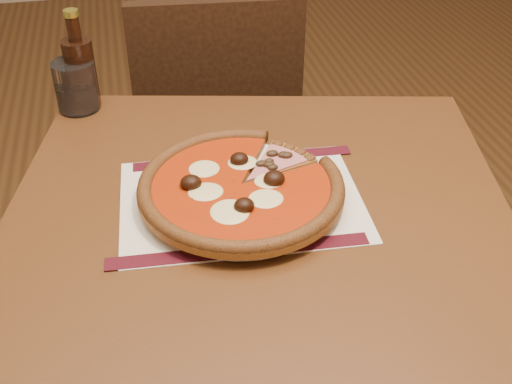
{
  "coord_description": "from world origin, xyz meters",
  "views": [
    {
      "loc": [
        -0.41,
        -1.1,
        1.37
      ],
      "look_at": [
        -0.24,
        -0.31,
        0.78
      ],
      "focal_mm": 45.0,
      "sensor_mm": 36.0,
      "label": 1
    }
  ],
  "objects_px": {
    "pizza": "(241,186)",
    "water_glass": "(76,86)",
    "table": "(259,263)",
    "chair_far": "(217,123)",
    "plate": "(241,196)",
    "bottle": "(81,70)"
  },
  "relations": [
    {
      "from": "pizza",
      "to": "water_glass",
      "type": "xyz_separation_m",
      "value": [
        -0.26,
        0.37,
        0.02
      ]
    },
    {
      "from": "table",
      "to": "chair_far",
      "type": "relative_size",
      "value": 1.09
    },
    {
      "from": "pizza",
      "to": "plate",
      "type": "bearing_deg",
      "value": 44.0
    },
    {
      "from": "chair_far",
      "to": "water_glass",
      "type": "bearing_deg",
      "value": 49.34
    },
    {
      "from": "plate",
      "to": "pizza",
      "type": "relative_size",
      "value": 0.89
    },
    {
      "from": "table",
      "to": "bottle",
      "type": "distance_m",
      "value": 0.53
    },
    {
      "from": "plate",
      "to": "pizza",
      "type": "height_order",
      "value": "pizza"
    },
    {
      "from": "chair_far",
      "to": "pizza",
      "type": "height_order",
      "value": "chair_far"
    },
    {
      "from": "pizza",
      "to": "water_glass",
      "type": "distance_m",
      "value": 0.45
    },
    {
      "from": "water_glass",
      "to": "bottle",
      "type": "height_order",
      "value": "bottle"
    },
    {
      "from": "pizza",
      "to": "bottle",
      "type": "distance_m",
      "value": 0.46
    },
    {
      "from": "plate",
      "to": "chair_far",
      "type": "bearing_deg",
      "value": 84.56
    },
    {
      "from": "bottle",
      "to": "table",
      "type": "bearing_deg",
      "value": -58.45
    },
    {
      "from": "table",
      "to": "pizza",
      "type": "height_order",
      "value": "pizza"
    },
    {
      "from": "table",
      "to": "pizza",
      "type": "distance_m",
      "value": 0.14
    },
    {
      "from": "table",
      "to": "bottle",
      "type": "relative_size",
      "value": 4.86
    },
    {
      "from": "chair_far",
      "to": "pizza",
      "type": "bearing_deg",
      "value": 89.27
    },
    {
      "from": "chair_far",
      "to": "bottle",
      "type": "height_order",
      "value": "bottle"
    },
    {
      "from": "plate",
      "to": "pizza",
      "type": "distance_m",
      "value": 0.02
    },
    {
      "from": "pizza",
      "to": "bottle",
      "type": "relative_size",
      "value": 1.67
    },
    {
      "from": "plate",
      "to": "water_glass",
      "type": "distance_m",
      "value": 0.45
    },
    {
      "from": "chair_far",
      "to": "bottle",
      "type": "xyz_separation_m",
      "value": [
        -0.31,
        -0.3,
        0.33
      ]
    }
  ]
}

